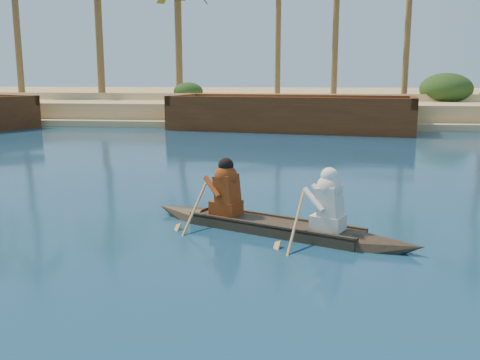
# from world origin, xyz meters

# --- Properties ---
(sandy_embankment) EXTENTS (150.00, 51.00, 1.50)m
(sandy_embankment) POSITION_xyz_m (0.00, 46.89, 0.53)
(sandy_embankment) COLOR #DBBF7B
(sandy_embankment) RESTS_ON ground
(palm_grove) EXTENTS (110.00, 14.00, 16.00)m
(palm_grove) POSITION_xyz_m (0.00, 35.00, 8.00)
(palm_grove) COLOR #446222
(palm_grove) RESTS_ON ground
(shrub_cluster) EXTENTS (100.00, 6.00, 2.40)m
(shrub_cluster) POSITION_xyz_m (0.00, 31.50, 1.20)
(shrub_cluster) COLOR #1C3814
(shrub_cluster) RESTS_ON ground
(canoe) EXTENTS (5.31, 2.88, 1.51)m
(canoe) POSITION_xyz_m (-8.00, 2.31, 0.29)
(canoe) COLOR #392B1F
(canoe) RESTS_ON ground
(barge_mid) EXTENTS (13.49, 6.26, 2.16)m
(barge_mid) POSITION_xyz_m (-8.39, 22.00, 0.76)
(barge_mid) COLOR #5F3114
(barge_mid) RESTS_ON ground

